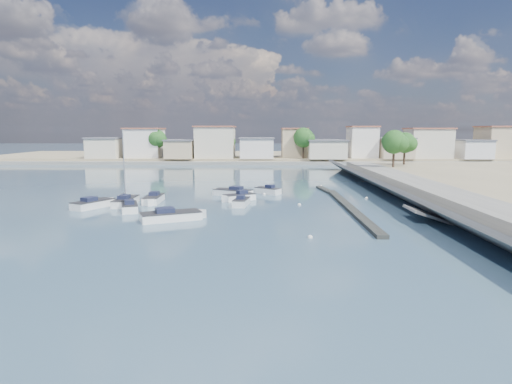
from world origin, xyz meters
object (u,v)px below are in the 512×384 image
sailboat (126,201)px  motorboat_b (242,202)px  motorboat_g (153,200)px  motorboat_d (238,198)px  motorboat_f (267,191)px  motorboat_e (95,204)px  motorboat_c (231,193)px  motorboat_h (174,216)px  motorboat_a (129,207)px

sailboat → motorboat_b: bearing=-1.3°
motorboat_g → motorboat_b: bearing=-8.4°
motorboat_d → motorboat_f: (3.67, 6.11, 0.00)m
motorboat_e → motorboat_d: bearing=16.6°
motorboat_c → motorboat_h: same height
sailboat → motorboat_e: bearing=-149.3°
motorboat_a → motorboat_b: bearing=15.7°
motorboat_b → motorboat_c: bearing=103.0°
motorboat_b → motorboat_e: 16.72m
motorboat_d → motorboat_a: bearing=-149.7°
motorboat_b → motorboat_g: bearing=171.6°
motorboat_f → motorboat_h: size_ratio=0.59×
motorboat_b → motorboat_a: bearing=-164.3°
motorboat_f → sailboat: bearing=-151.4°
motorboat_g → motorboat_h: 10.85m
sailboat → motorboat_f: bearing=28.6°
motorboat_d → sailboat: size_ratio=0.46×
motorboat_h → sailboat: size_ratio=0.71×
motorboat_f → sailboat: sailboat is taller
motorboat_b → motorboat_f: (3.03, 9.41, 0.00)m
motorboat_e → motorboat_f: size_ratio=1.40×
motorboat_b → motorboat_h: 10.36m
motorboat_a → motorboat_c: (10.35, 11.08, 0.00)m
motorboat_a → motorboat_b: (12.12, 3.41, -0.00)m
motorboat_f → motorboat_h: 19.96m
motorboat_d → motorboat_h: (-5.60, -11.56, 0.00)m
motorboat_h → sailboat: sailboat is taller
motorboat_d → motorboat_h: 12.85m
motorboat_b → motorboat_e: bearing=-174.9°
motorboat_e → motorboat_g: size_ratio=1.01×
motorboat_g → sailboat: 3.12m
motorboat_e → motorboat_f: 22.49m
motorboat_a → motorboat_f: (15.14, 12.82, -0.00)m
sailboat → motorboat_h: bearing=-49.3°
motorboat_e → motorboat_h: bearing=-33.1°
motorboat_e → sailboat: (3.02, 1.79, 0.04)m
motorboat_h → motorboat_a: bearing=140.4°
motorboat_d → motorboat_f: bearing=59.0°
motorboat_a → motorboat_h: same height
motorboat_f → motorboat_b: bearing=-107.8°
sailboat → motorboat_d: bearing=12.9°
motorboat_b → motorboat_g: size_ratio=0.80×
motorboat_f → motorboat_g: (-13.81, -7.82, 0.00)m
motorboat_g → motorboat_h: same height
motorboat_a → sailboat: bearing=112.2°
motorboat_g → sailboat: size_ratio=0.57×
motorboat_a → motorboat_b: 12.59m
motorboat_e → motorboat_h: 12.43m
motorboat_a → motorboat_g: (1.33, 5.00, 0.00)m
motorboat_b → sailboat: size_ratio=0.46×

